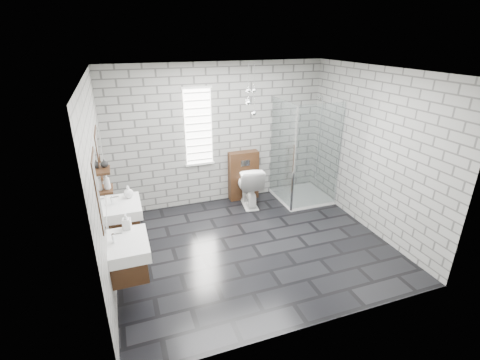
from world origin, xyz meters
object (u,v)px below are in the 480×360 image
vanity_left (125,248)px  cistern_panel (243,175)px  vanity_right (122,209)px  shower_enclosure (301,178)px  toilet (249,185)px

vanity_left → cistern_panel: size_ratio=1.57×
vanity_right → cistern_panel: (2.37, 1.23, -0.26)m
shower_enclosure → toilet: (-1.04, 0.22, -0.09)m
vanity_left → toilet: size_ratio=1.92×
vanity_left → vanity_right: bearing=90.0°
cistern_panel → vanity_left: bearing=-136.0°
vanity_right → cistern_panel: vanity_right is taller
shower_enclosure → cistern_panel: bearing=153.5°
shower_enclosure → vanity_right: bearing=-168.2°
vanity_left → vanity_right: same height
vanity_left → vanity_right: 1.07m
vanity_right → shower_enclosure: size_ratio=0.77×
toilet → vanity_right: bearing=29.1°
vanity_left → shower_enclosure: 3.85m
vanity_right → toilet: vanity_right is taller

